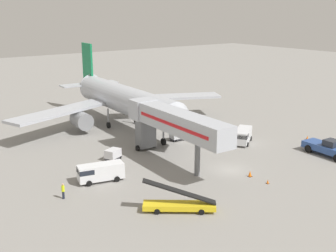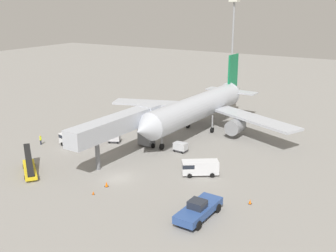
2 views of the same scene
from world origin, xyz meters
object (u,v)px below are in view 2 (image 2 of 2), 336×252
at_px(airplane_at_gate, 199,107).
at_px(safety_cone_alpha, 93,193).
at_px(safety_cone_charlie, 107,184).
at_px(service_van_far_center, 199,167).
at_px(ground_crew_worker_foreground, 41,140).
at_px(safety_cone_bravo, 250,202).
at_px(pushback_tug, 199,209).
at_px(baggage_cart_rear_right, 114,138).
at_px(service_van_rear_left, 71,140).
at_px(apron_light_mast, 233,27).
at_px(belt_loader_truck, 30,168).
at_px(jet_bridge, 121,125).
at_px(baggage_cart_outer_right, 180,147).

xyz_separation_m(airplane_at_gate, safety_cone_alpha, (0.55, -32.17, -4.54)).
bearing_deg(safety_cone_alpha, safety_cone_charlie, 90.49).
bearing_deg(service_van_far_center, safety_cone_alpha, -125.36).
xyz_separation_m(ground_crew_worker_foreground, safety_cone_bravo, (39.96, -2.48, -0.64)).
bearing_deg(pushback_tug, baggage_cart_rear_right, 146.81).
bearing_deg(service_van_far_center, safety_cone_bravo, -26.65).
height_order(pushback_tug, service_van_rear_left, pushback_tug).
bearing_deg(apron_light_mast, belt_loader_truck, -91.81).
relative_size(pushback_tug, belt_loader_truck, 1.10).
relative_size(jet_bridge, safety_cone_alpha, 39.13).
height_order(airplane_at_gate, safety_cone_charlie, airplane_at_gate).
xyz_separation_m(belt_loader_truck, safety_cone_bravo, (31.62, 7.39, -0.47)).
relative_size(belt_loader_truck, baggage_cart_outer_right, 3.03).
bearing_deg(jet_bridge, safety_cone_bravo, -11.36).
bearing_deg(safety_cone_bravo, belt_loader_truck, -166.84).
xyz_separation_m(pushback_tug, safety_cone_bravo, (4.05, 6.46, -0.78)).
distance_m(jet_bridge, belt_loader_truck, 15.34).
distance_m(service_van_far_center, safety_cone_alpha, 15.87).
distance_m(airplane_at_gate, baggage_cart_outer_right, 12.92).
relative_size(baggage_cart_outer_right, apron_light_mast, 0.09).
relative_size(service_van_far_center, safety_cone_charlie, 7.38).
bearing_deg(belt_loader_truck, airplane_at_gate, 68.69).
distance_m(jet_bridge, service_van_far_center, 14.56).
bearing_deg(pushback_tug, baggage_cart_outer_right, 124.48).
xyz_separation_m(ground_crew_worker_foreground, apron_light_mast, (10.62, 62.25, 16.73)).
relative_size(baggage_cart_rear_right, safety_cone_bravo, 3.97).
xyz_separation_m(safety_cone_bravo, apron_light_mast, (-29.34, 64.73, 17.37)).
relative_size(baggage_cart_rear_right, safety_cone_charlie, 3.37).
xyz_separation_m(pushback_tug, ground_crew_worker_foreground, (-35.91, 8.94, -0.14)).
distance_m(jet_bridge, baggage_cart_outer_right, 11.03).
relative_size(pushback_tug, baggage_cart_rear_right, 2.99).
bearing_deg(baggage_cart_rear_right, safety_cone_alpha, -59.73).
xyz_separation_m(belt_loader_truck, ground_crew_worker_foreground, (-8.34, 9.87, 0.17)).
bearing_deg(safety_cone_charlie, service_van_far_center, 47.69).
distance_m(belt_loader_truck, apron_light_mast, 74.11).
distance_m(ground_crew_worker_foreground, safety_cone_bravo, 40.04).
bearing_deg(service_van_far_center, baggage_cart_outer_right, 134.65).
bearing_deg(service_van_rear_left, baggage_cart_rear_right, 48.32).
relative_size(jet_bridge, pushback_tug, 2.63).
distance_m(safety_cone_alpha, safety_cone_bravo, 20.46).
bearing_deg(safety_cone_charlie, apron_light_mast, 98.55).
xyz_separation_m(baggage_cart_outer_right, ground_crew_worker_foreground, (-23.20, -9.57, 0.07)).
height_order(pushback_tug, safety_cone_charlie, pushback_tug).
bearing_deg(safety_cone_charlie, belt_loader_truck, -170.53).
xyz_separation_m(belt_loader_truck, service_van_rear_left, (-2.84, 11.88, 0.45)).
xyz_separation_m(airplane_at_gate, apron_light_mast, (-10.00, 40.64, 12.89)).
distance_m(belt_loader_truck, service_van_rear_left, 12.23).
distance_m(service_van_far_center, safety_cone_charlie, 13.68).
relative_size(jet_bridge, baggage_cart_rear_right, 7.85).
xyz_separation_m(service_van_rear_left, service_van_far_center, (24.83, 0.34, 0.02)).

